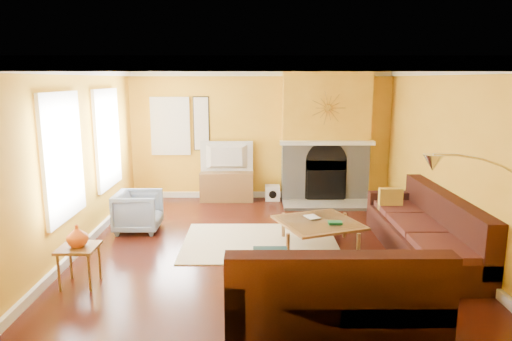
{
  "coord_description": "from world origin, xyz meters",
  "views": [
    {
      "loc": [
        -0.14,
        -6.63,
        2.52
      ],
      "look_at": [
        -0.11,
        0.4,
        1.11
      ],
      "focal_mm": 32.0,
      "sensor_mm": 36.0,
      "label": 1
    }
  ],
  "objects_px": {
    "arc_lamp": "(492,259)",
    "sectional_sofa": "(351,236)",
    "armchair": "(138,211)",
    "side_table": "(80,266)",
    "media_console": "(227,186)",
    "coffee_table": "(318,235)"
  },
  "relations": [
    {
      "from": "sectional_sofa",
      "to": "coffee_table",
      "type": "bearing_deg",
      "value": 115.08
    },
    {
      "from": "coffee_table",
      "to": "armchair",
      "type": "distance_m",
      "value": 3.04
    },
    {
      "from": "arc_lamp",
      "to": "sectional_sofa",
      "type": "bearing_deg",
      "value": 112.47
    },
    {
      "from": "coffee_table",
      "to": "armchair",
      "type": "xyz_separation_m",
      "value": [
        -2.92,
        0.84,
        0.12
      ]
    },
    {
      "from": "arc_lamp",
      "to": "armchair",
      "type": "bearing_deg",
      "value": 138.91
    },
    {
      "from": "side_table",
      "to": "arc_lamp",
      "type": "bearing_deg",
      "value": -19.06
    },
    {
      "from": "media_console",
      "to": "side_table",
      "type": "xyz_separation_m",
      "value": [
        -1.59,
        -4.06,
        -0.05
      ]
    },
    {
      "from": "media_console",
      "to": "armchair",
      "type": "bearing_deg",
      "value": -124.73
    },
    {
      "from": "sectional_sofa",
      "to": "side_table",
      "type": "xyz_separation_m",
      "value": [
        -3.47,
        -0.51,
        -0.2
      ]
    },
    {
      "from": "media_console",
      "to": "armchair",
      "type": "relative_size",
      "value": 1.49
    },
    {
      "from": "sectional_sofa",
      "to": "media_console",
      "type": "bearing_deg",
      "value": 117.91
    },
    {
      "from": "coffee_table",
      "to": "armchair",
      "type": "height_order",
      "value": "armchair"
    },
    {
      "from": "sectional_sofa",
      "to": "media_console",
      "type": "xyz_separation_m",
      "value": [
        -1.88,
        3.54,
        -0.14
      ]
    },
    {
      "from": "coffee_table",
      "to": "armchair",
      "type": "relative_size",
      "value": 1.48
    },
    {
      "from": "sectional_sofa",
      "to": "coffee_table",
      "type": "xyz_separation_m",
      "value": [
        -0.34,
        0.72,
        -0.23
      ]
    },
    {
      "from": "sectional_sofa",
      "to": "arc_lamp",
      "type": "height_order",
      "value": "arc_lamp"
    },
    {
      "from": "media_console",
      "to": "arc_lamp",
      "type": "xyz_separation_m",
      "value": [
        2.7,
        -5.54,
        0.64
      ]
    },
    {
      "from": "coffee_table",
      "to": "media_console",
      "type": "height_order",
      "value": "media_console"
    },
    {
      "from": "sectional_sofa",
      "to": "arc_lamp",
      "type": "bearing_deg",
      "value": -67.53
    },
    {
      "from": "armchair",
      "to": "arc_lamp",
      "type": "relative_size",
      "value": 0.39
    },
    {
      "from": "side_table",
      "to": "arc_lamp",
      "type": "distance_m",
      "value": 4.6
    },
    {
      "from": "media_console",
      "to": "armchair",
      "type": "xyz_separation_m",
      "value": [
        -1.38,
        -1.98,
        0.03
      ]
    }
  ]
}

